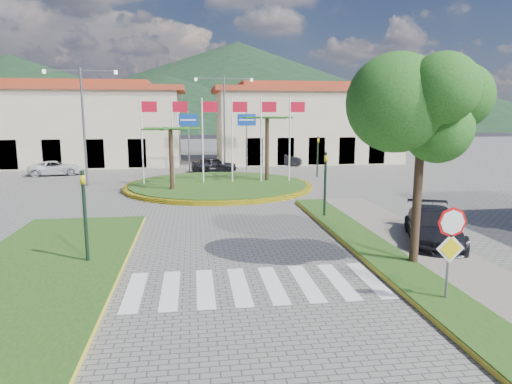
{
  "coord_description": "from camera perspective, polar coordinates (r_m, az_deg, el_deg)",
  "views": [
    {
      "loc": [
        -1.65,
        -8.64,
        5.03
      ],
      "look_at": [
        0.64,
        8.0,
        2.09
      ],
      "focal_mm": 32.0,
      "sensor_mm": 36.0,
      "label": 1
    }
  ],
  "objects": [
    {
      "name": "crosswalk",
      "position": [
        13.7,
        -0.39,
        -11.58
      ],
      "size": [
        8.0,
        3.0,
        0.01
      ],
      "primitive_type": "cube",
      "color": "silver",
      "rests_on": "ground"
    },
    {
      "name": "car_dark_b",
      "position": [
        44.0,
        3.15,
        4.23
      ],
      "size": [
        4.38,
        2.94,
        1.36
      ],
      "primitive_type": "imported",
      "rotation": [
        0.0,
        0.0,
        1.17
      ],
      "color": "black",
      "rests_on": "ground"
    },
    {
      "name": "car_side_right",
      "position": [
        18.95,
        21.33,
        -4.04
      ],
      "size": [
        3.48,
        5.08,
        1.37
      ],
      "primitive_type": "imported",
      "rotation": [
        0.0,
        0.0,
        -0.37
      ],
      "color": "black",
      "rests_on": "ground"
    },
    {
      "name": "ground",
      "position": [
        10.14,
        2.74,
        -19.84
      ],
      "size": [
        160.0,
        160.0,
        0.0
      ],
      "primitive_type": "plane",
      "color": "slate",
      "rests_on": "ground"
    },
    {
      "name": "building_left",
      "position": [
        48.26,
        -22.91,
        7.8
      ],
      "size": [
        23.32,
        9.54,
        8.05
      ],
      "color": "beige",
      "rests_on": "ground"
    },
    {
      "name": "street_lamp_west",
      "position": [
        33.46,
        -20.77,
        8.36
      ],
      "size": [
        4.8,
        0.16,
        8.0
      ],
      "color": "slate",
      "rests_on": "ground"
    },
    {
      "name": "median_left",
      "position": [
        16.2,
        -25.16,
        -8.81
      ],
      "size": [
        5.0,
        14.0,
        0.18
      ],
      "primitive_type": "cube",
      "color": "#204614",
      "rests_on": "ground"
    },
    {
      "name": "traffic_light_far",
      "position": [
        36.1,
        7.71,
        4.92
      ],
      "size": [
        0.18,
        0.15,
        3.2
      ],
      "color": "black",
      "rests_on": "ground"
    },
    {
      "name": "deciduous_tree",
      "position": [
        15.41,
        20.12,
        9.87
      ],
      "size": [
        3.6,
        3.6,
        6.8
      ],
      "color": "black",
      "rests_on": "ground"
    },
    {
      "name": "street_lamp_centre",
      "position": [
        38.74,
        -3.98,
        9.1
      ],
      "size": [
        4.8,
        0.16,
        8.0
      ],
      "color": "slate",
      "rests_on": "ground"
    },
    {
      "name": "verge_right",
      "position": [
        13.39,
        22.19,
        -12.49
      ],
      "size": [
        1.6,
        28.0,
        0.18
      ],
      "primitive_type": "cube",
      "color": "#204614",
      "rests_on": "ground"
    },
    {
      "name": "traffic_light_left",
      "position": [
        15.86,
        -20.63,
        -1.96
      ],
      "size": [
        0.15,
        0.18,
        3.2
      ],
      "color": "black",
      "rests_on": "ground"
    },
    {
      "name": "hill_far_mid",
      "position": [
        169.76,
        -2.28,
        13.27
      ],
      "size": [
        180.0,
        180.0,
        30.0
      ],
      "primitive_type": "cone",
      "color": "black",
      "rests_on": "ground"
    },
    {
      "name": "hill_far_west",
      "position": [
        158.04,
        -28.14,
        10.93
      ],
      "size": [
        140.0,
        140.0,
        22.0
      ],
      "primitive_type": "cone",
      "color": "black",
      "rests_on": "ground"
    },
    {
      "name": "white_van",
      "position": [
        40.44,
        -23.73,
        2.76
      ],
      "size": [
        4.47,
        2.7,
        1.16
      ],
      "primitive_type": "imported",
      "rotation": [
        0.0,
        0.0,
        1.77
      ],
      "color": "silver",
      "rests_on": "ground"
    },
    {
      "name": "building_right",
      "position": [
        48.09,
        6.23,
        8.51
      ],
      "size": [
        19.08,
        9.54,
        8.05
      ],
      "color": "beige",
      "rests_on": "ground"
    },
    {
      "name": "stop_sign",
      "position": [
        12.88,
        23.15,
        -5.46
      ],
      "size": [
        0.8,
        0.11,
        2.65
      ],
      "color": "slate",
      "rests_on": "ground"
    },
    {
      "name": "traffic_light_right",
      "position": [
        21.76,
        8.65,
        1.64
      ],
      "size": [
        0.15,
        0.18,
        3.2
      ],
      "color": "black",
      "rests_on": "ground"
    },
    {
      "name": "direction_sign_west",
      "position": [
        39.64,
        -8.43,
        7.64
      ],
      "size": [
        1.6,
        0.14,
        5.2
      ],
      "color": "slate",
      "rests_on": "ground"
    },
    {
      "name": "roundabout_island",
      "position": [
        31.07,
        -4.71,
        0.89
      ],
      "size": [
        12.7,
        12.7,
        6.0
      ],
      "color": "yellow",
      "rests_on": "ground"
    },
    {
      "name": "sidewalk_right",
      "position": [
        14.01,
        26.53,
        -11.87
      ],
      "size": [
        4.0,
        28.0,
        0.15
      ],
      "primitive_type": "cube",
      "color": "gray",
      "rests_on": "ground"
    },
    {
      "name": "hill_far_east",
      "position": [
        160.57,
        18.99,
        10.8
      ],
      "size": [
        120.0,
        120.0,
        18.0
      ],
      "primitive_type": "cone",
      "color": "black",
      "rests_on": "ground"
    },
    {
      "name": "car_dark_a",
      "position": [
        39.1,
        -5.26,
        3.44
      ],
      "size": [
        4.01,
        2.07,
        1.31
      ],
      "primitive_type": "imported",
      "rotation": [
        0.0,
        0.0,
        1.71
      ],
      "color": "black",
      "rests_on": "ground"
    },
    {
      "name": "direction_sign_east",
      "position": [
        39.91,
        -1.17,
        7.76
      ],
      "size": [
        1.6,
        0.14,
        5.2
      ],
      "color": "slate",
      "rests_on": "ground"
    },
    {
      "name": "hill_near_back",
      "position": [
        138.93,
        -11.52,
        10.94
      ],
      "size": [
        110.0,
        110.0,
        16.0
      ],
      "primitive_type": "cone",
      "color": "black",
      "rests_on": "ground"
    }
  ]
}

